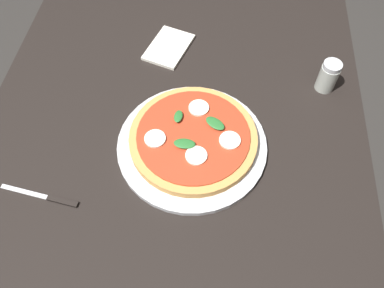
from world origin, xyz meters
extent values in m
plane|color=#2D2B28|center=(0.00, 0.00, 0.00)|extent=(6.00, 6.00, 0.00)
cube|color=black|center=(0.00, 0.00, 0.70)|extent=(1.28, 0.84, 0.04)
cube|color=black|center=(0.56, -0.34, 0.34)|extent=(0.07, 0.07, 0.68)
cube|color=black|center=(0.56, 0.34, 0.34)|extent=(0.07, 0.07, 0.68)
cylinder|color=silver|center=(0.03, -0.05, 0.73)|extent=(0.31, 0.31, 0.01)
cylinder|color=tan|center=(0.03, -0.05, 0.74)|extent=(0.27, 0.27, 0.02)
cylinder|color=#B7381E|center=(0.03, -0.05, 0.76)|extent=(0.24, 0.24, 0.00)
cylinder|color=white|center=(0.10, -0.05, 0.76)|extent=(0.04, 0.04, 0.00)
cylinder|color=white|center=(0.01, 0.03, 0.76)|extent=(0.04, 0.04, 0.00)
cylinder|color=white|center=(-0.02, -0.06, 0.76)|extent=(0.04, 0.04, 0.00)
cylinder|color=white|center=(0.03, -0.12, 0.76)|extent=(0.04, 0.04, 0.00)
ellipsoid|color=#286B2D|center=(0.07, -0.01, 0.76)|extent=(0.03, 0.02, 0.00)
ellipsoid|color=#286B2D|center=(0.06, -0.09, 0.76)|extent=(0.05, 0.05, 0.00)
ellipsoid|color=#286B2D|center=(0.01, -0.03, 0.76)|extent=(0.02, 0.04, 0.00)
cube|color=white|center=(0.31, 0.04, 0.73)|extent=(0.15, 0.13, 0.01)
cube|color=black|center=(-0.13, 0.19, 0.73)|extent=(0.02, 0.06, 0.01)
cube|color=silver|center=(-0.12, 0.27, 0.72)|extent=(0.02, 0.10, 0.00)
cylinder|color=#B2B7AD|center=(0.22, -0.34, 0.76)|extent=(0.04, 0.04, 0.07)
cylinder|color=silver|center=(0.22, -0.34, 0.79)|extent=(0.04, 0.04, 0.01)
camera|label=1|loc=(-0.42, -0.09, 1.42)|focal=36.29mm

